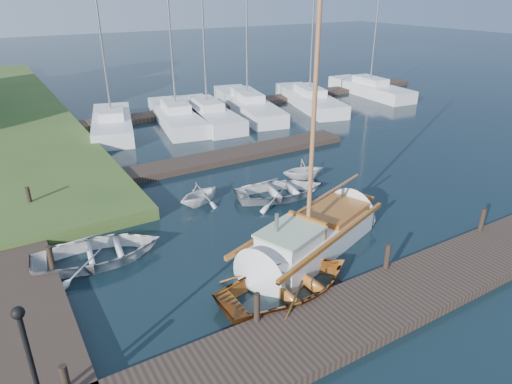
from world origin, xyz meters
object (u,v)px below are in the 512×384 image
mooring_post_2 (387,256)px  tender_b (200,192)px  sailboat (313,237)px  marina_boat_1 (176,115)px  mooring_post_3 (482,219)px  mooring_post_4 (51,259)px  lamp_post (27,345)px  marina_boat_0 (112,122)px  marina_boat_4 (309,98)px  mooring_post_1 (257,307)px  tender_c (280,188)px  mooring_post_0 (66,381)px  tender_a (98,250)px  dinghy (289,281)px  marina_boat_3 (247,103)px  marina_boat_6 (370,88)px  mooring_post_5 (29,197)px  marina_boat_2 (207,112)px  tender_d (304,168)px

mooring_post_2 → tender_b: 7.93m
sailboat → marina_boat_1: marina_boat_1 is taller
mooring_post_3 → marina_boat_1: bearing=100.2°
mooring_post_4 → lamp_post: lamp_post is taller
mooring_post_3 → marina_boat_0: bearing=110.8°
lamp_post → marina_boat_4: size_ratio=0.23×
mooring_post_1 → tender_c: bearing=51.9°
mooring_post_4 → marina_boat_0: size_ratio=0.08×
mooring_post_3 → sailboat: (-5.29, 2.50, -0.36)m
mooring_post_0 → lamp_post: 1.27m
marina_boat_1 → tender_a: bearing=158.8°
mooring_post_2 → marina_boat_4: marina_boat_4 is taller
dinghy → marina_boat_0: (0.12, 18.58, 0.13)m
marina_boat_3 → marina_boat_6: 11.12m
mooring_post_3 → marina_boat_4: size_ratio=0.08×
mooring_post_2 → marina_boat_1: bearing=86.7°
mooring_post_4 → tender_b: size_ratio=0.41×
mooring_post_1 → tender_b: 7.72m
mooring_post_5 → mooring_post_0: bearing=-92.9°
tender_b → marina_boat_1: 12.13m
mooring_post_1 → marina_boat_3: (11.04, 19.46, -0.13)m
marina_boat_2 → tender_a: bearing=148.5°
tender_d → marina_boat_6: 19.07m
mooring_post_5 → mooring_post_1: bearing=-68.2°
mooring_post_0 → tender_b: (6.38, 7.48, -0.18)m
mooring_post_3 → marina_boat_2: (-1.50, 18.53, -0.12)m
mooring_post_1 → tender_a: (-2.63, 5.30, -0.29)m
sailboat → marina_boat_3: marina_boat_3 is taller
tender_c → marina_boat_2: marina_boat_2 is taller
mooring_post_0 → tender_a: mooring_post_0 is taller
dinghy → marina_boat_4: 22.62m
mooring_post_4 → marina_boat_6: marina_boat_6 is taller
mooring_post_0 → mooring_post_5: 10.01m
lamp_post → mooring_post_5: bearing=84.3°
marina_boat_3 → marina_boat_4: size_ratio=1.15×
mooring_post_5 → sailboat: sailboat is taller
tender_a → tender_b: (4.51, 2.19, 0.11)m
sailboat → marina_boat_1: bearing=63.9°
tender_a → marina_boat_2: (10.12, 13.23, 0.18)m
tender_d → marina_boat_0: (-5.35, 11.96, 0.04)m
lamp_post → marina_boat_3: (16.04, 19.46, -1.30)m
mooring_post_5 → dinghy: bearing=-59.1°
tender_b → mooring_post_5: bearing=48.5°
tender_a → tender_d: (9.61, 2.10, 0.12)m
mooring_post_3 → marina_boat_4: marina_boat_4 is taller
mooring_post_4 → marina_boat_6: size_ratio=0.09×
sailboat → marina_boat_3: (7.32, 16.96, 0.23)m
mooring_post_2 → marina_boat_4: bearing=58.8°
sailboat → marina_boat_4: marina_boat_4 is taller
marina_boat_4 → mooring_post_2: bearing=163.8°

